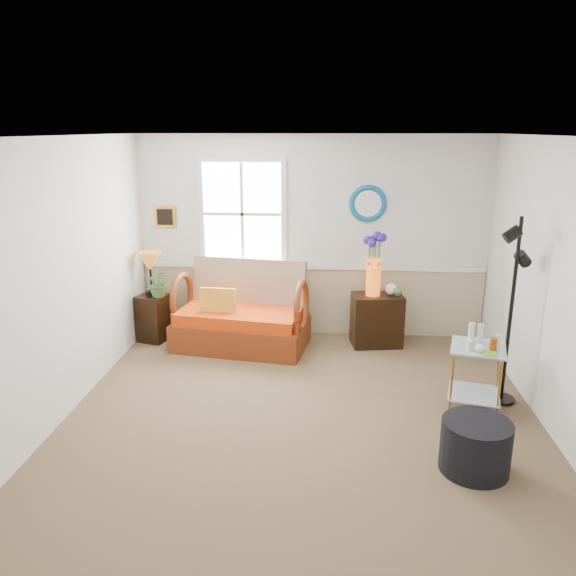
# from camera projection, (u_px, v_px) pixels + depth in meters

# --- Properties ---
(floor) EXTENTS (4.50, 5.00, 0.01)m
(floor) POSITION_uv_depth(u_px,v_px,m) (301.00, 425.00, 5.22)
(floor) COLOR brown
(floor) RESTS_ON ground
(ceiling) EXTENTS (4.50, 5.00, 0.01)m
(ceiling) POSITION_uv_depth(u_px,v_px,m) (303.00, 136.00, 4.50)
(ceiling) COLOR white
(ceiling) RESTS_ON walls
(walls) EXTENTS (4.51, 5.01, 2.60)m
(walls) POSITION_uv_depth(u_px,v_px,m) (301.00, 292.00, 4.86)
(walls) COLOR silver
(walls) RESTS_ON floor
(wainscot) EXTENTS (4.46, 0.02, 0.90)m
(wainscot) POSITION_uv_depth(u_px,v_px,m) (311.00, 301.00, 7.47)
(wainscot) COLOR tan
(wainscot) RESTS_ON walls
(chair_rail) EXTENTS (4.46, 0.04, 0.06)m
(chair_rail) POSITION_uv_depth(u_px,v_px,m) (312.00, 267.00, 7.33)
(chair_rail) COLOR silver
(chair_rail) RESTS_ON walls
(window) EXTENTS (1.14, 0.06, 1.44)m
(window) POSITION_uv_depth(u_px,v_px,m) (242.00, 214.00, 7.21)
(window) COLOR white
(window) RESTS_ON walls
(picture) EXTENTS (0.28, 0.03, 0.28)m
(picture) POSITION_uv_depth(u_px,v_px,m) (165.00, 217.00, 7.31)
(picture) COLOR #AF7520
(picture) RESTS_ON walls
(mirror) EXTENTS (0.47, 0.07, 0.47)m
(mirror) POSITION_uv_depth(u_px,v_px,m) (368.00, 203.00, 7.06)
(mirror) COLOR #067BAE
(mirror) RESTS_ON walls
(loveseat) EXTENTS (1.73, 1.15, 1.05)m
(loveseat) POSITION_uv_depth(u_px,v_px,m) (241.00, 306.00, 6.98)
(loveseat) COLOR maroon
(loveseat) RESTS_ON floor
(throw_pillow) EXTENTS (0.44, 0.13, 0.43)m
(throw_pillow) POSITION_uv_depth(u_px,v_px,m) (218.00, 305.00, 6.91)
(throw_pillow) COLOR #C75803
(throw_pillow) RESTS_ON loveseat
(lamp_stand) EXTENTS (0.43, 0.43, 0.61)m
(lamp_stand) POSITION_uv_depth(u_px,v_px,m) (154.00, 318.00, 7.25)
(lamp_stand) COLOR black
(lamp_stand) RESTS_ON floor
(table_lamp) EXTENTS (0.42, 0.42, 0.56)m
(table_lamp) POSITION_uv_depth(u_px,v_px,m) (151.00, 273.00, 7.13)
(table_lamp) COLOR #AD6C20
(table_lamp) RESTS_ON lamp_stand
(potted_plant) EXTENTS (0.39, 0.42, 0.28)m
(potted_plant) POSITION_uv_depth(u_px,v_px,m) (159.00, 286.00, 7.06)
(potted_plant) COLOR #436F37
(potted_plant) RESTS_ON lamp_stand
(cabinet) EXTENTS (0.67, 0.48, 0.66)m
(cabinet) POSITION_uv_depth(u_px,v_px,m) (377.00, 320.00, 7.08)
(cabinet) COLOR black
(cabinet) RESTS_ON floor
(flower_vase) EXTENTS (0.24, 0.24, 0.78)m
(flower_vase) POSITION_uv_depth(u_px,v_px,m) (374.00, 265.00, 6.88)
(flower_vase) COLOR #E95511
(flower_vase) RESTS_ON cabinet
(side_table) EXTENTS (0.61, 0.61, 0.64)m
(side_table) POSITION_uv_depth(u_px,v_px,m) (475.00, 377.00, 5.48)
(side_table) COLOR #B88237
(side_table) RESTS_ON floor
(tabletop_items) EXTENTS (0.40, 0.40, 0.21)m
(tabletop_items) POSITION_uv_depth(u_px,v_px,m) (484.00, 338.00, 5.33)
(tabletop_items) COLOR silver
(tabletop_items) RESTS_ON side_table
(floor_lamp) EXTENTS (0.31, 0.31, 1.88)m
(floor_lamp) POSITION_uv_depth(u_px,v_px,m) (511.00, 313.00, 5.44)
(floor_lamp) COLOR black
(floor_lamp) RESTS_ON floor
(ottoman) EXTENTS (0.73, 0.73, 0.43)m
(ottoman) POSITION_uv_depth(u_px,v_px,m) (475.00, 446.00, 4.49)
(ottoman) COLOR black
(ottoman) RESTS_ON floor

